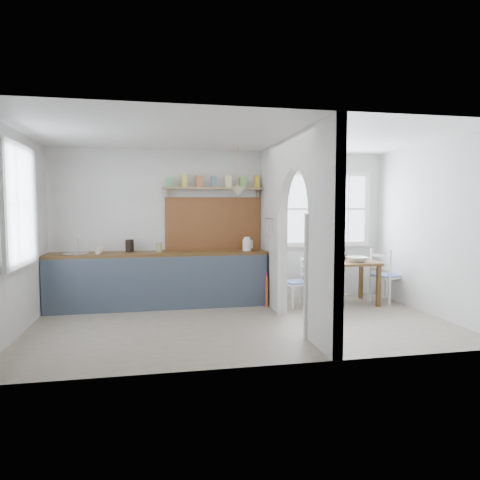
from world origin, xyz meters
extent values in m
cube|color=gray|center=(0.00, 0.00, 0.00)|extent=(5.80, 3.20, 0.01)
cube|color=silver|center=(0.00, 0.00, 2.60)|extent=(5.80, 3.20, 0.01)
cube|color=silver|center=(0.00, 1.60, 1.30)|extent=(5.80, 0.01, 2.60)
cube|color=silver|center=(0.00, -1.60, 1.30)|extent=(5.80, 0.01, 2.60)
cube|color=silver|center=(-2.90, 0.00, 1.30)|extent=(0.01, 3.20, 2.60)
cube|color=silver|center=(2.90, 0.00, 1.30)|extent=(0.01, 3.20, 2.60)
cube|color=silver|center=(0.70, -1.20, 1.30)|extent=(0.12, 0.80, 2.60)
cube|color=silver|center=(0.70, 1.00, 1.30)|extent=(0.12, 1.20, 2.60)
cube|color=silver|center=(0.70, -0.20, 2.08)|extent=(0.12, 1.20, 1.05)
cube|color=#492E13|center=(-1.13, 1.30, 0.88)|extent=(3.50, 0.60, 0.05)
cube|color=#545E6C|center=(-1.13, 1.01, 0.42)|extent=(3.50, 0.03, 0.85)
cube|color=black|center=(-1.13, 1.35, 0.42)|extent=(3.46, 0.45, 0.85)
cylinder|color=silver|center=(-2.43, 1.30, 0.89)|extent=(0.40, 0.40, 0.02)
cube|color=brown|center=(-0.20, 1.58, 1.35)|extent=(1.65, 0.03, 0.90)
cube|color=tan|center=(-0.20, 1.49, 1.95)|extent=(1.75, 0.20, 0.03)
cube|color=#3D964B|center=(-0.95, 1.49, 2.06)|extent=(0.09, 0.09, 0.18)
cube|color=gold|center=(-0.70, 1.49, 2.06)|extent=(0.09, 0.09, 0.18)
cube|color=#A3542D|center=(-0.45, 1.49, 2.06)|extent=(0.09, 0.09, 0.18)
cube|color=#436A7B|center=(-0.21, 1.49, 2.06)|extent=(0.09, 0.09, 0.18)
cube|color=#D3CE86|center=(0.04, 1.49, 2.06)|extent=(0.09, 0.09, 0.18)
cube|color=#639F3B|center=(0.29, 1.49, 2.06)|extent=(0.09, 0.09, 0.18)
cube|color=gold|center=(0.54, 1.49, 2.06)|extent=(0.09, 0.09, 0.18)
cone|color=#EEE7C9|center=(0.15, 1.15, 1.88)|extent=(0.26, 0.26, 0.16)
cylinder|color=silver|center=(0.61, 0.90, 1.45)|extent=(0.02, 0.50, 0.02)
imported|color=silver|center=(-2.07, 1.16, 0.95)|extent=(0.14, 0.14, 0.10)
imported|color=silver|center=(-2.07, 1.38, 0.95)|extent=(0.15, 0.15, 0.09)
cube|color=black|center=(-1.61, 1.42, 1.00)|extent=(0.13, 0.15, 0.20)
cylinder|color=#969057|center=(-1.14, 1.31, 0.98)|extent=(0.12, 0.12, 0.16)
cube|color=#B02879|center=(0.58, 0.98, 0.28)|extent=(0.02, 0.03, 0.58)
cube|color=#C96F1A|center=(0.58, 0.92, 0.25)|extent=(0.02, 0.03, 0.51)
imported|color=white|center=(2.12, 0.85, 0.76)|extent=(0.35, 0.35, 0.08)
imported|color=#557857|center=(1.72, 0.83, 0.76)|extent=(0.10, 0.10, 0.08)
cylinder|color=#322929|center=(1.48, 0.90, 0.72)|extent=(0.16, 0.16, 0.01)
imported|color=#412E49|center=(1.98, 1.14, 0.82)|extent=(0.22, 0.22, 0.20)
camera|label=1|loc=(-1.16, -5.75, 1.61)|focal=32.00mm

